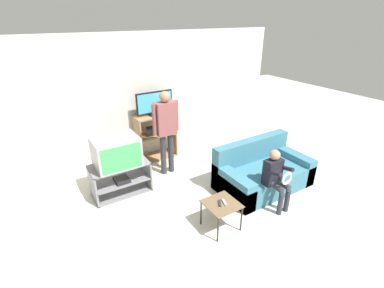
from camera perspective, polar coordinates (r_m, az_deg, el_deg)
ground_plane at (r=3.93m, az=17.52°, el=-23.68°), size 18.00×18.00×0.00m
wall_back at (r=6.00m, az=-9.23°, el=9.44°), size 6.40×0.06×2.60m
tv_stand at (r=5.06m, az=-14.42°, el=-6.89°), size 0.99×0.52×0.56m
television_main at (r=4.79m, az=-15.27°, el=-1.57°), size 0.73×0.56×0.50m
media_shelf at (r=6.03m, az=-7.45°, el=1.63°), size 0.85×0.41×0.99m
television_flat at (r=5.80m, az=-7.69°, el=8.18°), size 0.79×0.20×0.48m
snack_table at (r=4.11m, az=6.05°, el=-12.58°), size 0.47×0.47×0.43m
remote_control_black at (r=4.06m, az=5.68°, el=-11.97°), size 0.11×0.14×0.02m
remote_control_white at (r=4.09m, az=6.65°, el=-11.78°), size 0.08×0.15×0.02m
couch at (r=5.25m, az=14.12°, el=-5.66°), size 1.68×0.94×0.81m
person_standing_adult at (r=5.22m, az=-5.37°, el=3.83°), size 0.53×0.20×1.65m
person_seated_child at (r=4.62m, az=16.83°, el=-6.15°), size 0.33×0.43×0.99m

